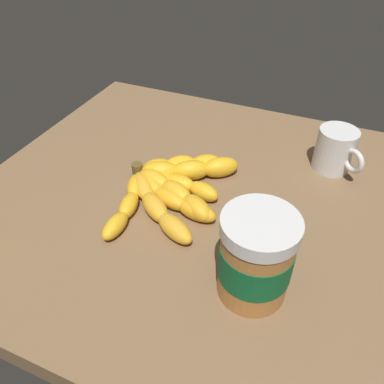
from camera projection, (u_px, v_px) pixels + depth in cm
name	position (u px, v px, depth cm)	size (l,w,h in cm)	color
ground_plane	(192.00, 202.00, 69.50)	(76.35, 71.53, 4.23)	brown
banana_bunch	(172.00, 187.00, 66.90)	(18.87, 27.32, 3.76)	gold
peanut_butter_jar	(256.00, 258.00, 48.22)	(9.79, 9.79, 13.16)	#B27238
coffee_mug	(336.00, 150.00, 71.34)	(9.22, 8.76, 8.21)	silver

